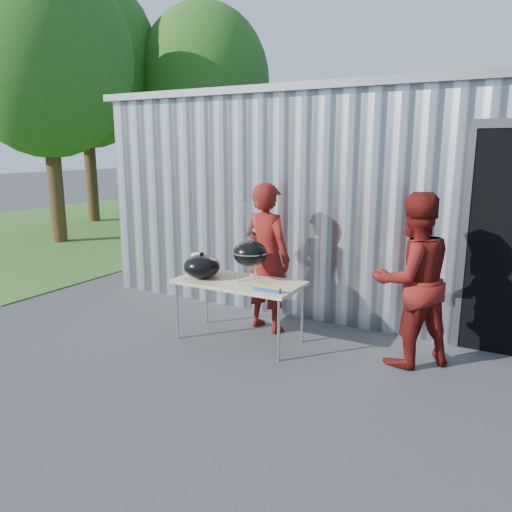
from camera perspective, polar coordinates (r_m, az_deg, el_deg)
The scene contains 14 objects.
ground at distance 5.58m, azimuth -2.79°, elevation -12.03°, with size 80.00×80.00×0.00m, color #313134.
building at distance 9.11m, azimuth 17.77°, elevation 6.92°, with size 8.20×6.20×3.10m.
grass_patch at distance 15.76m, azimuth -19.39°, elevation 3.22°, with size 10.00×12.00×0.02m, color #2D591E.
tree_left at distance 13.32m, azimuth -23.00°, elevation 20.24°, with size 4.04×4.04×6.69m.
tree_mid at distance 16.83m, azimuth -19.14°, elevation 20.30°, with size 4.48×4.48×7.42m.
tree_far at distance 16.31m, azimuth -5.90°, elevation 19.25°, with size 3.99×3.99×6.60m.
folding_table at distance 5.94m, azimuth -1.98°, elevation -3.21°, with size 1.50×0.75×0.75m.
kettle_grill at distance 5.84m, azimuth -0.69°, elevation 1.21°, with size 0.41×0.41×0.93m.
grill_lid at distance 6.06m, azimuth -6.20°, elevation -1.18°, with size 0.44×0.44×0.32m.
paper_towels at distance 6.17m, azimuth -6.85°, elevation -0.99°, with size 0.12×0.12×0.28m, color white.
white_tub at distance 6.35m, azimuth -5.44°, elevation -1.41°, with size 0.20×0.15×0.10m, color white.
foil_box at distance 5.47m, azimuth 1.29°, elevation -3.80°, with size 0.32×0.06×0.06m.
person_cook at distance 6.28m, azimuth 1.24°, elevation -0.18°, with size 0.69×0.45×1.89m, color maroon.
person_bystander at distance 5.51m, azimuth 17.39°, elevation -2.65°, with size 0.90×0.70×1.86m, color maroon.
Camera 1 is at (2.70, -4.31, 2.29)m, focal length 35.00 mm.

